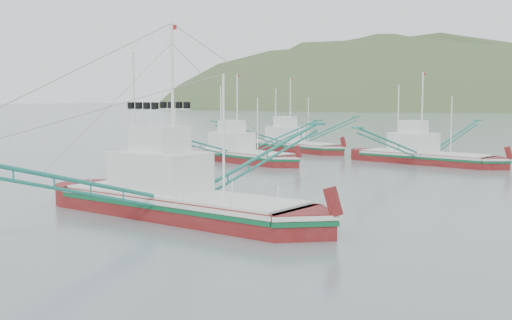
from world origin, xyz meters
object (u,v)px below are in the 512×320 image
Objects in this scene: bg_boat_extra at (292,138)px; bg_boat_left at (239,147)px; bg_boat_far at (423,150)px; main_boat at (177,187)px.

bg_boat_left is at bearing -66.77° from bg_boat_extra.
bg_boat_extra is (-20.85, 4.17, 0.29)m from bg_boat_far.
main_boat reaches higher than bg_boat_far.
bg_boat_left is 1.00× the size of bg_boat_extra.
bg_boat_far is 1.02× the size of bg_boat_extra.
bg_boat_far is at bearing 90.64° from main_boat.
main_boat reaches higher than bg_boat_extra.
bg_boat_left and bg_boat_extra have the same top height.
main_boat is at bearing -52.63° from bg_boat_extra.
main_boat is at bearing -47.77° from bg_boat_left.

